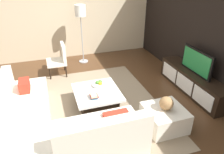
% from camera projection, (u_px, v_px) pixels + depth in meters
% --- Properties ---
extents(ground_plane, '(14.00, 14.00, 0.00)m').
position_uv_depth(ground_plane, '(94.00, 110.00, 4.41)').
color(ground_plane, '#4C301C').
extents(feature_wall_back, '(6.40, 0.12, 2.80)m').
position_uv_depth(feature_wall_back, '(214.00, 33.00, 4.50)').
color(feature_wall_back, black).
rests_on(feature_wall_back, ground).
extents(side_wall_left, '(0.12, 5.20, 2.80)m').
position_uv_depth(side_wall_left, '(74.00, 13.00, 6.50)').
color(side_wall_left, beige).
rests_on(side_wall_left, ground).
extents(area_rug, '(3.44, 2.79, 0.01)m').
position_uv_depth(area_rug, '(93.00, 107.00, 4.49)').
color(area_rug, gray).
rests_on(area_rug, ground).
extents(media_console, '(2.06, 0.47, 0.50)m').
position_uv_depth(media_console, '(192.00, 82.00, 4.95)').
color(media_console, black).
rests_on(media_console, ground).
extents(television, '(0.98, 0.06, 0.55)m').
position_uv_depth(television, '(197.00, 62.00, 4.71)').
color(television, black).
rests_on(television, media_console).
extents(sectional_couch, '(2.51, 2.29, 0.80)m').
position_uv_depth(sectional_couch, '(49.00, 124.00, 3.59)').
color(sectional_couch, silver).
rests_on(sectional_couch, ground).
extents(coffee_table, '(0.98, 0.92, 0.38)m').
position_uv_depth(coffee_table, '(97.00, 98.00, 4.43)').
color(coffee_table, black).
rests_on(coffee_table, ground).
extents(accent_chair_near, '(0.54, 0.50, 0.87)m').
position_uv_depth(accent_chair_near, '(60.00, 58.00, 5.64)').
color(accent_chair_near, black).
rests_on(accent_chair_near, ground).
extents(floor_lamp, '(0.31, 0.31, 1.73)m').
position_uv_depth(floor_lamp, '(80.00, 15.00, 5.97)').
color(floor_lamp, '#A5A5AA').
rests_on(floor_lamp, ground).
extents(ottoman, '(0.70, 0.70, 0.40)m').
position_uv_depth(ottoman, '(164.00, 118.00, 3.86)').
color(ottoman, silver).
rests_on(ottoman, ground).
extents(fruit_bowl, '(0.28, 0.28, 0.14)m').
position_uv_depth(fruit_bowl, '(99.00, 84.00, 4.50)').
color(fruit_bowl, silver).
rests_on(fruit_bowl, coffee_table).
extents(decorative_ball, '(0.25, 0.25, 0.25)m').
position_uv_depth(decorative_ball, '(166.00, 103.00, 3.71)').
color(decorative_ball, '#997247').
rests_on(decorative_ball, ottoman).
extents(book_stack, '(0.21, 0.15, 0.09)m').
position_uv_depth(book_stack, '(94.00, 96.00, 4.11)').
color(book_stack, '#2D516B').
rests_on(book_stack, coffee_table).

